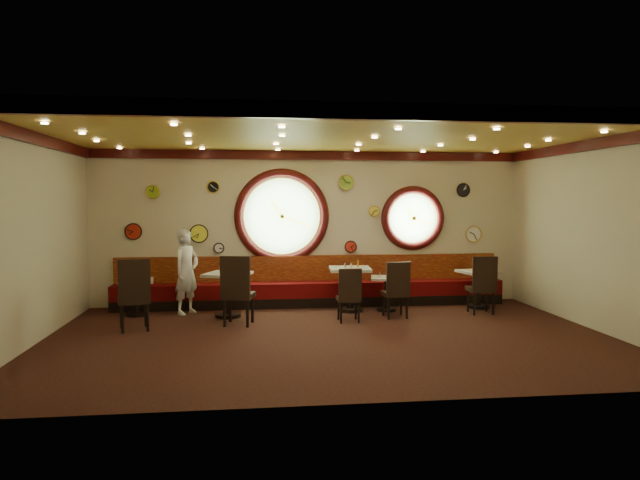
{
  "coord_description": "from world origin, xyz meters",
  "views": [
    {
      "loc": [
        -1.22,
        -8.88,
        2.18
      ],
      "look_at": [
        -0.06,
        0.8,
        1.5
      ],
      "focal_mm": 32.0,
      "sensor_mm": 36.0,
      "label": 1
    }
  ],
  "objects_px": {
    "condiment_b_pepper": "(226,271)",
    "condiment_e_pepper": "(481,269)",
    "condiment_b_salt": "(220,270)",
    "condiment_d_bottle": "(390,273)",
    "condiment_a_pepper": "(134,277)",
    "condiment_e_bottle": "(481,266)",
    "chair_c": "(349,291)",
    "condiment_c_bottle": "(358,264)",
    "condiment_d_salt": "(380,274)",
    "condiment_a_bottle": "(141,274)",
    "chair_d": "(397,286)",
    "condiment_b_bottle": "(236,268)",
    "table_b": "(228,289)",
    "table_d": "(387,289)",
    "chair_a": "(134,290)",
    "table_e": "(478,284)",
    "condiment_c_salt": "(345,265)",
    "table_c": "(350,284)",
    "condiment_e_salt": "(475,268)",
    "table_a": "(136,293)",
    "condiment_a_salt": "(133,277)",
    "condiment_d_pepper": "(387,275)",
    "condiment_c_pepper": "(351,266)",
    "chair_b": "(237,286)",
    "waiter": "(187,272)",
    "chair_e": "(483,281)"
  },
  "relations": [
    {
      "from": "condiment_b_pepper",
      "to": "condiment_e_pepper",
      "type": "relative_size",
      "value": 1.16
    },
    {
      "from": "condiment_b_salt",
      "to": "condiment_d_bottle",
      "type": "distance_m",
      "value": 3.31
    },
    {
      "from": "condiment_a_pepper",
      "to": "condiment_e_bottle",
      "type": "relative_size",
      "value": 0.55
    },
    {
      "from": "chair_c",
      "to": "condiment_c_bottle",
      "type": "relative_size",
      "value": 4.26
    },
    {
      "from": "condiment_d_salt",
      "to": "condiment_e_pepper",
      "type": "bearing_deg",
      "value": -2.46
    },
    {
      "from": "chair_c",
      "to": "condiment_a_bottle",
      "type": "relative_size",
      "value": 3.45
    },
    {
      "from": "chair_d",
      "to": "condiment_b_bottle",
      "type": "xyz_separation_m",
      "value": [
        -2.95,
        0.62,
        0.3
      ]
    },
    {
      "from": "condiment_e_pepper",
      "to": "table_b",
      "type": "bearing_deg",
      "value": -177.19
    },
    {
      "from": "table_d",
      "to": "condiment_a_pepper",
      "type": "bearing_deg",
      "value": 179.35
    },
    {
      "from": "chair_a",
      "to": "condiment_b_salt",
      "type": "relative_size",
      "value": 7.36
    },
    {
      "from": "table_e",
      "to": "condiment_c_salt",
      "type": "distance_m",
      "value": 2.79
    },
    {
      "from": "condiment_c_bottle",
      "to": "condiment_e_bottle",
      "type": "height_order",
      "value": "condiment_c_bottle"
    },
    {
      "from": "table_c",
      "to": "condiment_e_salt",
      "type": "xyz_separation_m",
      "value": [
        2.6,
        0.1,
        0.26
      ]
    },
    {
      "from": "table_b",
      "to": "condiment_b_bottle",
      "type": "distance_m",
      "value": 0.44
    },
    {
      "from": "table_a",
      "to": "condiment_a_salt",
      "type": "xyz_separation_m",
      "value": [
        -0.06,
        0.06,
        0.3
      ]
    },
    {
      "from": "condiment_d_pepper",
      "to": "table_e",
      "type": "bearing_deg",
      "value": 3.09
    },
    {
      "from": "condiment_c_pepper",
      "to": "condiment_c_bottle",
      "type": "bearing_deg",
      "value": 42.7
    },
    {
      "from": "condiment_c_pepper",
      "to": "condiment_b_bottle",
      "type": "xyz_separation_m",
      "value": [
        -2.22,
        -0.08,
        -0.01
      ]
    },
    {
      "from": "condiment_c_pepper",
      "to": "condiment_d_pepper",
      "type": "relative_size",
      "value": 1.17
    },
    {
      "from": "chair_b",
      "to": "condiment_d_bottle",
      "type": "relative_size",
      "value": 4.65
    },
    {
      "from": "condiment_e_salt",
      "to": "condiment_a_salt",
      "type": "bearing_deg",
      "value": 179.97
    },
    {
      "from": "condiment_d_salt",
      "to": "condiment_a_bottle",
      "type": "height_order",
      "value": "condiment_a_bottle"
    },
    {
      "from": "condiment_c_pepper",
      "to": "condiment_e_bottle",
      "type": "height_order",
      "value": "condiment_c_pepper"
    },
    {
      "from": "condiment_c_salt",
      "to": "waiter",
      "type": "relative_size",
      "value": 0.06
    },
    {
      "from": "condiment_c_bottle",
      "to": "condiment_e_salt",
      "type": "bearing_deg",
      "value": 0.67
    },
    {
      "from": "condiment_c_salt",
      "to": "condiment_d_pepper",
      "type": "xyz_separation_m",
      "value": [
        0.83,
        -0.06,
        -0.19
      ]
    },
    {
      "from": "table_b",
      "to": "condiment_b_bottle",
      "type": "height_order",
      "value": "condiment_b_bottle"
    },
    {
      "from": "table_c",
      "to": "table_d",
      "type": "xyz_separation_m",
      "value": [
        0.73,
        -0.05,
        -0.12
      ]
    },
    {
      "from": "table_d",
      "to": "condiment_c_salt",
      "type": "relative_size",
      "value": 7.59
    },
    {
      "from": "chair_d",
      "to": "condiment_c_bottle",
      "type": "distance_m",
      "value": 1.07
    },
    {
      "from": "table_c",
      "to": "condiment_d_salt",
      "type": "distance_m",
      "value": 0.63
    },
    {
      "from": "condiment_e_salt",
      "to": "table_a",
      "type": "bearing_deg",
      "value": -179.53
    },
    {
      "from": "condiment_a_pepper",
      "to": "condiment_e_bottle",
      "type": "distance_m",
      "value": 6.83
    },
    {
      "from": "chair_e",
      "to": "condiment_b_pepper",
      "type": "distance_m",
      "value": 4.86
    },
    {
      "from": "condiment_b_salt",
      "to": "condiment_b_bottle",
      "type": "distance_m",
      "value": 0.33
    },
    {
      "from": "condiment_a_salt",
      "to": "condiment_d_salt",
      "type": "height_order",
      "value": "condiment_a_salt"
    },
    {
      "from": "table_d",
      "to": "condiment_d_pepper",
      "type": "height_order",
      "value": "condiment_d_pepper"
    },
    {
      "from": "condiment_d_salt",
      "to": "waiter",
      "type": "xyz_separation_m",
      "value": [
        -3.76,
        0.09,
        0.1
      ]
    },
    {
      "from": "condiment_d_salt",
      "to": "condiment_a_pepper",
      "type": "height_order",
      "value": "condiment_a_pepper"
    },
    {
      "from": "condiment_c_bottle",
      "to": "condiment_e_pepper",
      "type": "xyz_separation_m",
      "value": [
        2.5,
        -0.12,
        -0.13
      ]
    },
    {
      "from": "chair_d",
      "to": "condiment_a_salt",
      "type": "height_order",
      "value": "chair_d"
    },
    {
      "from": "condiment_e_pepper",
      "to": "condiment_d_bottle",
      "type": "bearing_deg",
      "value": 178.93
    },
    {
      "from": "condiment_c_salt",
      "to": "condiment_d_bottle",
      "type": "bearing_deg",
      "value": -0.11
    },
    {
      "from": "condiment_c_pepper",
      "to": "condiment_e_pepper",
      "type": "relative_size",
      "value": 1.1
    },
    {
      "from": "chair_c",
      "to": "condiment_a_salt",
      "type": "relative_size",
      "value": 6.71
    },
    {
      "from": "condiment_a_bottle",
      "to": "condiment_e_bottle",
      "type": "relative_size",
      "value": 0.96
    },
    {
      "from": "condiment_a_pepper",
      "to": "table_b",
      "type": "bearing_deg",
      "value": -9.59
    },
    {
      "from": "condiment_b_salt",
      "to": "condiment_a_pepper",
      "type": "bearing_deg",
      "value": 169.39
    },
    {
      "from": "chair_e",
      "to": "condiment_c_bottle",
      "type": "bearing_deg",
      "value": 166.21
    },
    {
      "from": "condiment_c_salt",
      "to": "condiment_d_bottle",
      "type": "relative_size",
      "value": 0.59
    }
  ]
}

